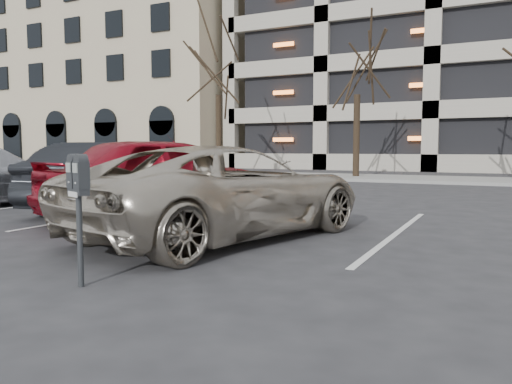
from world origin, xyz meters
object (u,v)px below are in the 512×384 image
Objects in this scene: suv_silver at (225,192)px; car_red at (165,177)px; tree_a at (218,45)px; parking_meter at (78,188)px; tree_b at (358,42)px; car_dark at (111,176)px.

car_red is at bearing -16.33° from suv_silver.
parking_meter is at bearing -62.89° from tree_a.
car_dark is (-1.86, -13.21, -5.15)m from tree_b.
car_dark is (-4.00, 1.90, 0.04)m from suv_silver.
car_red is at bearing 139.43° from parking_meter.
tree_a is 1.90× the size of car_red.
tree_a reaches higher than car_dark.
parking_meter is 6.40m from car_dark.
car_red reaches higher than parking_meter.
suv_silver is (-0.13, 2.98, -0.27)m from parking_meter.
suv_silver is 4.43m from car_dark.
tree_a is 1.08× the size of tree_b.
parking_meter is 3.00m from suv_silver.
tree_a is 1.99× the size of car_dark.
tree_b is 6.51× the size of parking_meter.
tree_b reaches higher than parking_meter.
tree_b is 18.89m from parking_meter.
suv_silver is 2.34m from car_red.
tree_b is 14.30m from car_dark.
parking_meter is (9.27, -18.10, -5.42)m from tree_a.
tree_a is at bearing 180.00° from tree_b.
suv_silver is at bearing 166.91° from car_red.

